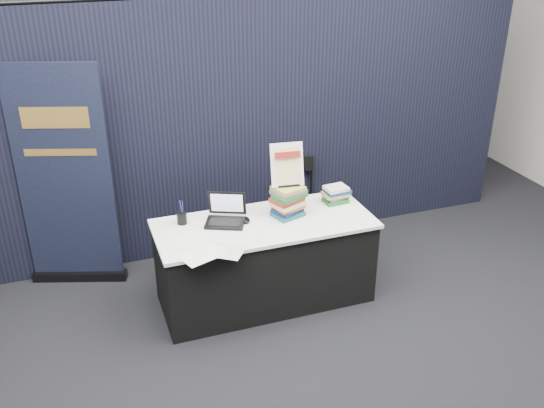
{
  "coord_description": "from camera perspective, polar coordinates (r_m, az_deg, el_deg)",
  "views": [
    {
      "loc": [
        -1.42,
        -3.61,
        3.05
      ],
      "look_at": [
        0.06,
        0.55,
        0.91
      ],
      "focal_mm": 40.0,
      "sensor_mm": 36.0,
      "label": 1
    }
  ],
  "objects": [
    {
      "name": "brochure_right",
      "position": [
        4.78,
        -7.58,
        -3.16
      ],
      "size": [
        0.3,
        0.24,
        0.0
      ],
      "primitive_type": "cube",
      "rotation": [
        0.0,
        0.0,
        0.18
      ],
      "color": "white",
      "rests_on": "display_table"
    },
    {
      "name": "wall_back",
      "position": [
        7.85,
        -9.28,
        16.03
      ],
      "size": [
        8.0,
        0.02,
        3.5
      ],
      "primitive_type": "cube",
      "color": "#B0ADA6",
      "rests_on": "floor"
    },
    {
      "name": "pullup_banner",
      "position": [
        5.48,
        -18.76,
        1.14
      ],
      "size": [
        0.83,
        0.36,
        1.99
      ],
      "rotation": [
        0.0,
        0.0,
        -0.32
      ],
      "color": "black",
      "rests_on": "floor"
    },
    {
      "name": "book_stack_tall",
      "position": [
        5.02,
        1.52,
        0.27
      ],
      "size": [
        0.3,
        0.27,
        0.27
      ],
      "rotation": [
        0.0,
        0.0,
        0.37
      ],
      "color": "#175557",
      "rests_on": "display_table"
    },
    {
      "name": "drape_partition",
      "position": [
        5.71,
        -4.17,
        6.9
      ],
      "size": [
        6.0,
        0.08,
        2.4
      ],
      "primitive_type": "cube",
      "color": "black",
      "rests_on": "floor"
    },
    {
      "name": "info_sign",
      "position": [
        4.92,
        1.43,
        3.67
      ],
      "size": [
        0.28,
        0.15,
        0.37
      ],
      "rotation": [
        0.0,
        0.0,
        -0.13
      ],
      "color": "black",
      "rests_on": "book_stack_tall"
    },
    {
      "name": "stacking_chair",
      "position": [
        5.98,
        2.61,
        0.47
      ],
      "size": [
        0.47,
        0.48,
        0.88
      ],
      "rotation": [
        0.0,
        0.0,
        -0.2
      ],
      "color": "black",
      "rests_on": "floor"
    },
    {
      "name": "display_table",
      "position": [
        5.15,
        -0.68,
        -5.42
      ],
      "size": [
        1.8,
        0.75,
        0.75
      ],
      "color": "black",
      "rests_on": "floor"
    },
    {
      "name": "pen_cup",
      "position": [
        4.98,
        -8.48,
        -1.31
      ],
      "size": [
        0.1,
        0.1,
        0.1
      ],
      "primitive_type": "cylinder",
      "rotation": [
        0.0,
        0.0,
        0.26
      ],
      "color": "black",
      "rests_on": "display_table"
    },
    {
      "name": "brochure_mid",
      "position": [
        4.57,
        -4.63,
        -4.42
      ],
      "size": [
        0.38,
        0.36,
        0.0
      ],
      "primitive_type": "cube",
      "rotation": [
        0.0,
        0.0,
        -0.62
      ],
      "color": "silver",
      "rests_on": "display_table"
    },
    {
      "name": "brochure_left",
      "position": [
        4.54,
        -6.63,
        -4.75
      ],
      "size": [
        0.38,
        0.33,
        0.0
      ],
      "primitive_type": "cube",
      "rotation": [
        0.0,
        0.0,
        0.36
      ],
      "color": "white",
      "rests_on": "display_table"
    },
    {
      "name": "floor",
      "position": [
        4.94,
        1.47,
        -12.29
      ],
      "size": [
        8.0,
        8.0,
        0.0
      ],
      "primitive_type": "plane",
      "color": "black",
      "rests_on": "ground"
    },
    {
      "name": "mouse",
      "position": [
        4.97,
        -2.49,
        -1.51
      ],
      "size": [
        0.09,
        0.12,
        0.03
      ],
      "primitive_type": "ellipsoid",
      "rotation": [
        0.0,
        0.0,
        -0.21
      ],
      "color": "black",
      "rests_on": "display_table"
    },
    {
      "name": "book_stack_short",
      "position": [
        5.32,
        6.09,
        0.95
      ],
      "size": [
        0.22,
        0.18,
        0.15
      ],
      "rotation": [
        0.0,
        0.0,
        0.11
      ],
      "color": "#1A6120",
      "rests_on": "display_table"
    },
    {
      "name": "laptop",
      "position": [
        4.96,
        -4.59,
        -1.1
      ],
      "size": [
        0.37,
        0.36,
        0.24
      ],
      "rotation": [
        0.0,
        0.0,
        -0.42
      ],
      "color": "black",
      "rests_on": "display_table"
    }
  ]
}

